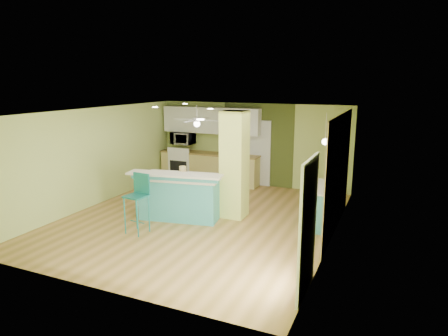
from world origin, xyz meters
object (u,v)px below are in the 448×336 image
Objects in this scene: bar_stool at (139,193)px; side_counter at (324,206)px; fruit_bowl at (222,153)px; canister at (183,170)px; peninsula at (181,195)px.

side_counter is at bearing 36.06° from bar_stool.
fruit_bowl is 1.71× the size of canister.
fruit_bowl is (-0.00, 4.35, 0.13)m from bar_stool.
fruit_bowl is at bearing 86.31° from peninsula.
side_counter is 4.26m from fruit_bowl.
bar_stool is 4.07m from side_counter.
canister is (-3.25, -0.58, 0.64)m from side_counter.
canister is at bearing 85.99° from bar_stool.
bar_stool is (-0.35, -1.16, 0.32)m from peninsula.
bar_stool is at bearing -150.26° from side_counter.
side_counter is 3.37m from canister.
side_counter is at bearing 10.12° from canister.
bar_stool is at bearing -100.33° from canister.
peninsula is at bearing -71.01° from canister.
bar_stool is 0.92× the size of side_counter.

